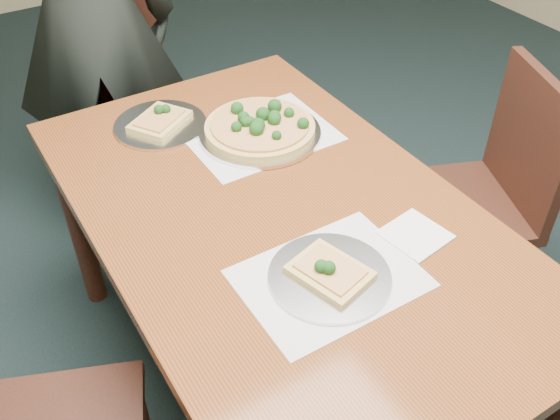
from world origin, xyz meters
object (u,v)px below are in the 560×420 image
dining_table (280,236)px  diner (88,20)px  chair_far (134,103)px  chair_right (485,189)px  pizza_pan (260,127)px  slice_plate_near (329,274)px  slice_plate_far (160,122)px

dining_table → diner: bearing=95.7°
chair_far → chair_right: size_ratio=1.00×
diner → pizza_pan: 0.82m
dining_table → slice_plate_near: bearing=-96.9°
chair_far → diner: bearing=167.2°
chair_far → pizza_pan: (0.13, -0.77, 0.26)m
chair_right → slice_plate_far: bearing=-100.7°
slice_plate_near → dining_table: bearing=83.1°
slice_plate_near → chair_right: bearing=16.4°
diner → slice_plate_near: diner is taller
dining_table → chair_far: bearing=90.0°
diner → chair_far: bearing=-168.5°
pizza_pan → slice_plate_near: size_ratio=1.30×
dining_table → slice_plate_near: 0.29m
dining_table → chair_right: 0.79m
dining_table → slice_plate_near: size_ratio=5.36×
chair_right → pizza_pan: (-0.64, 0.35, 0.26)m
diner → pizza_pan: (0.24, -0.78, -0.10)m
chair_right → slice_plate_far: chair_right is taller
chair_right → slice_plate_far: size_ratio=3.25×
pizza_pan → slice_plate_near: bearing=-105.7°
slice_plate_near → slice_plate_far: (-0.07, 0.79, -0.00)m
dining_table → chair_right: bearing=-2.0°
slice_plate_near → diner: bearing=93.3°
dining_table → pizza_pan: 0.37m
chair_far → chair_right: (0.77, -1.12, 0.00)m
diner → slice_plate_near: size_ratio=6.26×
chair_right → diner: diner is taller
chair_far → diner: (-0.11, 0.01, 0.36)m
diner → pizza_pan: bearing=123.7°
dining_table → chair_right: chair_right is taller
chair_right → diner: 1.48m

